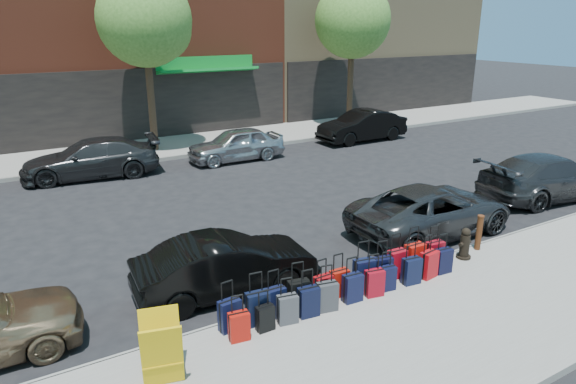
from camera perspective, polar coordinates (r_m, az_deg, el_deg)
ground at (r=14.46m, az=-5.39°, el=-3.73°), size 120.00×120.00×0.00m
sidewalk_near at (r=9.62m, az=12.27°, el=-15.86°), size 60.00×4.00×0.15m
sidewalk_far at (r=23.48m, az=-16.03°, el=4.49°), size 60.00×4.00×0.15m
curb_near at (r=10.93m, az=4.99°, el=-10.98°), size 60.00×0.08×0.15m
curb_far at (r=21.59m, az=-14.60°, el=3.43°), size 60.00×0.08×0.15m
tree_center at (r=22.55m, az=-15.27°, el=17.74°), size 3.80×3.80×7.27m
tree_right at (r=27.41m, az=7.43°, el=18.20°), size 3.80×3.80×7.27m
suitcase_front_0 at (r=9.47m, az=-6.49°, el=-13.43°), size 0.41×0.25×0.95m
suitcase_front_1 at (r=9.59m, az=-3.39°, el=-12.76°), size 0.44×0.28×1.01m
suitcase_front_2 at (r=9.80m, az=-1.44°, el=-12.14°), size 0.39×0.22×0.94m
suitcase_front_3 at (r=9.99m, az=1.20°, el=-11.41°), size 0.44×0.30×0.98m
suitcase_front_4 at (r=10.27m, az=3.93°, el=-10.72°), size 0.39×0.23×0.91m
suitcase_front_5 at (r=10.52m, az=5.71°, el=-10.02°), size 0.38×0.22×0.91m
suitcase_front_6 at (r=10.84m, az=8.43°, el=-8.99°), size 0.46×0.31×1.03m
suitcase_front_7 at (r=11.11m, az=10.46°, el=-8.54°), size 0.42×0.28×0.95m
suitcase_front_8 at (r=11.40m, az=11.96°, el=-7.81°), size 0.43×0.25×1.01m
suitcase_front_9 at (r=11.71m, az=13.87°, el=-7.15°), size 0.44×0.25×1.06m
suitcase_front_10 at (r=12.07m, az=15.94°, el=-6.67°), size 0.42×0.25×0.98m
suitcase_back_0 at (r=9.21m, az=-5.46°, el=-14.64°), size 0.38×0.25×0.85m
suitcase_back_1 at (r=9.44m, az=-2.56°, el=-13.82°), size 0.32×0.19×0.77m
suitcase_back_2 at (r=9.62m, az=-0.05°, el=-12.88°), size 0.40×0.28×0.89m
suitcase_back_3 at (r=9.83m, az=2.29°, el=-12.09°), size 0.41×0.27×0.93m
suitcase_back_4 at (r=10.02m, az=4.39°, el=-11.49°), size 0.42×0.30×0.92m
suitcase_back_5 at (r=10.36m, az=7.18°, el=-10.51°), size 0.40×0.25×0.93m
suitcase_back_6 at (r=10.62m, az=9.56°, el=-9.93°), size 0.41×0.28×0.89m
suitcase_back_7 at (r=10.89m, az=10.93°, el=-9.38°), size 0.38×0.25×0.84m
suitcase_back_8 at (r=11.23m, az=13.55°, el=-8.50°), size 0.41×0.27×0.93m
suitcase_back_9 at (r=11.57m, az=15.38°, el=-7.76°), size 0.44×0.30×0.96m
suitcase_back_10 at (r=11.88m, az=16.85°, el=-7.32°), size 0.39×0.25×0.90m
fire_hydrant at (r=12.70m, az=19.05°, el=-5.51°), size 0.38×0.34×0.75m
bollard at (r=13.24m, az=20.47°, el=-4.18°), size 0.16×0.16×0.88m
display_rack at (r=8.36m, az=-13.87°, el=-16.67°), size 0.76×0.81×1.10m
car_near_1 at (r=10.80m, az=-6.86°, el=-8.12°), size 3.89×1.60×1.25m
car_near_2 at (r=14.22m, az=15.66°, el=-1.92°), size 4.73×2.20×1.31m
car_near_3 at (r=18.42m, az=27.04°, el=1.53°), size 5.16×2.60×1.44m
car_far_1 at (r=20.03m, az=-21.05°, el=3.49°), size 5.03×2.57×1.40m
car_far_2 at (r=21.14m, az=-5.80°, el=5.30°), size 3.97×1.65×1.35m
car_far_3 at (r=24.84m, az=8.22°, el=7.29°), size 4.43×1.58×1.45m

